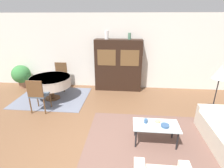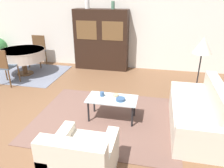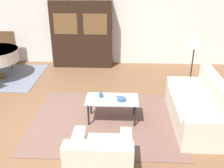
{
  "view_description": "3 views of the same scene",
  "coord_description": "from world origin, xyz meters",
  "views": [
    {
      "loc": [
        0.58,
        -2.77,
        2.57
      ],
      "look_at": [
        0.2,
        1.4,
        0.95
      ],
      "focal_mm": 28.0,
      "sensor_mm": 36.0,
      "label": 1
    },
    {
      "loc": [
        1.99,
        -3.22,
        2.34
      ],
      "look_at": [
        1.22,
        0.4,
        0.75
      ],
      "focal_mm": 35.0,
      "sensor_mm": 36.0,
      "label": 2
    },
    {
      "loc": [
        1.41,
        -3.83,
        2.68
      ],
      "look_at": [
        1.22,
        0.4,
        0.75
      ],
      "focal_mm": 42.0,
      "sensor_mm": 36.0,
      "label": 3
    }
  ],
  "objects": [
    {
      "name": "ground_plane",
      "position": [
        0.0,
        0.0,
        0.0
      ],
      "size": [
        14.0,
        14.0,
        0.0
      ],
      "primitive_type": "plane",
      "color": "brown"
    },
    {
      "name": "wall_back",
      "position": [
        0.0,
        3.63,
        1.35
      ],
      "size": [
        10.0,
        0.06,
        2.7
      ],
      "color": "silver",
      "rests_on": "ground_plane"
    },
    {
      "name": "area_rug",
      "position": [
        1.1,
        0.39,
        0.01
      ],
      "size": [
        2.77,
        2.26,
        0.01
      ],
      "color": "brown",
      "rests_on": "ground_plane"
    },
    {
      "name": "couch",
      "position": [
        2.82,
        0.37,
        0.3
      ],
      "size": [
        0.85,
        1.77,
        0.84
      ],
      "rotation": [
        0.0,
        0.0,
        1.57
      ],
      "color": "beige",
      "rests_on": "ground_plane"
    },
    {
      "name": "armchair",
      "position": [
        1.14,
        -1.14,
        0.3
      ],
      "size": [
        0.83,
        0.88,
        0.81
      ],
      "color": "beige",
      "rests_on": "ground_plane"
    },
    {
      "name": "coffee_table",
      "position": [
        1.22,
        0.4,
        0.4
      ],
      "size": [
        0.96,
        0.5,
        0.44
      ],
      "color": "black",
      "rests_on": "area_rug"
    },
    {
      "name": "display_cabinet",
      "position": [
        0.25,
        3.36,
        0.92
      ],
      "size": [
        1.67,
        0.45,
        1.84
      ],
      "color": "black",
      "rests_on": "ground_plane"
    },
    {
      "name": "dining_chair_far",
      "position": [
        -1.88,
        3.18,
        0.57
      ],
      "size": [
        0.44,
        0.44,
        0.98
      ],
      "rotation": [
        0.0,
        0.0,
        3.14
      ],
      "color": "brown",
      "rests_on": "dining_rug"
    },
    {
      "name": "floor_lamp",
      "position": [
        2.93,
        1.66,
        1.22
      ],
      "size": [
        0.41,
        0.41,
        1.45
      ],
      "color": "black",
      "rests_on": "ground_plane"
    },
    {
      "name": "cup",
      "position": [
        1.01,
        0.46,
        0.49
      ],
      "size": [
        0.08,
        0.08,
        0.09
      ],
      "color": "#33517A",
      "rests_on": "coffee_table"
    },
    {
      "name": "bowl",
      "position": [
        1.39,
        0.35,
        0.48
      ],
      "size": [
        0.17,
        0.17,
        0.05
      ],
      "color": "#33517A",
      "rests_on": "coffee_table"
    },
    {
      "name": "bowl_small",
      "position": [
        1.27,
        0.51,
        0.47
      ],
      "size": [
        0.12,
        0.12,
        0.04
      ],
      "color": "tan",
      "rests_on": "coffee_table"
    }
  ]
}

